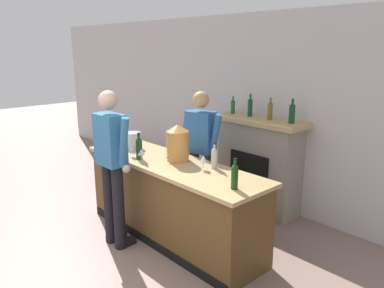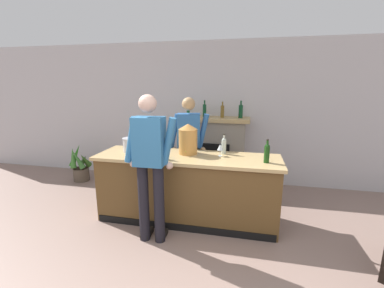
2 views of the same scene
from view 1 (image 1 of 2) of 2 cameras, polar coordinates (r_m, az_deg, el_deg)
The scene contains 14 objects.
wall_back_panel at distance 5.46m, azimuth 11.69°, elevation 4.76°, with size 12.00×0.07×2.75m.
bar_counter at distance 4.57m, azimuth -3.12°, elevation -8.56°, with size 2.57×0.75×0.96m.
fireplace_stone at distance 5.38m, azimuth 10.14°, elevation -2.93°, with size 1.33×0.52×1.65m.
potted_plant_corner at distance 7.12m, azimuth -9.54°, elevation -1.66°, with size 0.44×0.44×0.75m.
person_customer at distance 4.30m, azimuth -12.11°, elevation -2.79°, with size 0.66×0.31×1.83m.
person_bartender at distance 4.86m, azimuth 1.30°, elevation -1.09°, with size 0.65×0.36×1.74m.
copper_dispenser at distance 4.42m, azimuth -2.20°, elevation 0.22°, with size 0.27×0.31×0.43m.
ice_bucket_steel at distance 5.08m, azimuth -9.07°, elevation 0.61°, with size 0.23×0.23×0.21m.
wine_bottle_rose_blush at distance 3.58m, azimuth 6.51°, elevation -4.78°, with size 0.07×0.07×0.30m.
wine_bottle_merlot_tall at distance 4.17m, azimuth 3.42°, elevation -1.98°, with size 0.07×0.07×0.29m.
wine_bottle_port_short at distance 4.54m, azimuth -8.07°, elevation -0.50°, with size 0.08×0.08×0.32m.
wine_glass_by_dispenser at distance 4.44m, azimuth -7.72°, elevation -1.28°, with size 0.09×0.09×0.15m.
wine_glass_front_left at distance 4.64m, azimuth -9.10°, elevation -0.69°, with size 0.07×0.07×0.15m.
wine_glass_front_right at distance 4.10m, azimuth 1.74°, elevation -2.32°, with size 0.08×0.08×0.17m.
Camera 1 is at (3.12, -0.69, 2.28)m, focal length 35.00 mm.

